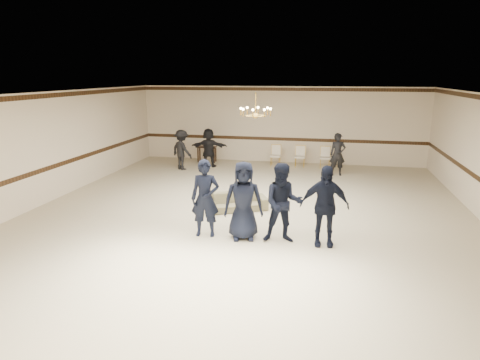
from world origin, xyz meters
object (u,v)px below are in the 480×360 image
object	(u,v)px
adult_left	(182,150)
banquet_chair_mid	(300,157)
settee	(236,201)
boy_c	(283,203)
banquet_chair_left	(276,156)
adult_right	(338,154)
boy_b	(243,201)
banquet_chair_right	(325,158)
boy_a	(205,198)
boy_d	(324,206)
adult_mid	(209,148)
chandelier	(256,104)
console_table	(207,154)

from	to	relation	value
adult_left	banquet_chair_mid	xyz separation A→B (m)	(4.54, 1.42, -0.36)
settee	boy_c	bearing A→B (deg)	-79.02
boy_c	banquet_chair_left	bearing A→B (deg)	89.80
adult_right	banquet_chair_left	xyz separation A→B (m)	(-2.46, 1.12, -0.36)
boy_b	banquet_chair_right	bearing A→B (deg)	63.92
boy_a	boy_b	bearing A→B (deg)	-6.51
boy_d	adult_mid	xyz separation A→B (m)	(-4.70, 7.21, -0.12)
chandelier	adult_right	size ratio (longest dim) A/B	0.59
console_table	boy_d	bearing A→B (deg)	-59.67
settee	adult_left	xyz separation A→B (m)	(-3.20, 4.53, 0.54)
settee	banquet_chair_mid	world-z (taller)	banquet_chair_mid
boy_d	console_table	world-z (taller)	boy_d
banquet_chair_left	console_table	xyz separation A→B (m)	(-3.00, 0.20, -0.09)
boy_b	adult_left	distance (m)	7.54
boy_a	banquet_chair_mid	size ratio (longest dim) A/B	2.12
adult_left	banquet_chair_left	xyz separation A→B (m)	(3.54, 1.42, -0.36)
chandelier	boy_c	distance (m)	3.59
settee	adult_left	distance (m)	5.57
boy_c	adult_mid	xyz separation A→B (m)	(-3.80, 7.21, -0.12)
boy_a	console_table	world-z (taller)	boy_a
boy_c	boy_d	world-z (taller)	same
chandelier	adult_mid	xyz separation A→B (m)	(-2.68, 4.44, -2.08)
adult_left	adult_mid	distance (m)	1.14
boy_a	adult_left	xyz separation A→B (m)	(-2.90, 6.51, -0.12)
adult_left	boy_a	bearing A→B (deg)	144.20
console_table	boy_c	bearing A→B (deg)	-64.47
boy_c	settee	xyz separation A→B (m)	(-1.50, 1.99, -0.66)
chandelier	boy_d	bearing A→B (deg)	-53.98
boy_a	console_table	size ratio (longest dim) A/B	2.24
banquet_chair_mid	console_table	xyz separation A→B (m)	(-4.00, 0.20, -0.09)
chandelier	boy_c	bearing A→B (deg)	-68.04
boy_d	adult_mid	distance (m)	8.61
banquet_chair_mid	banquet_chair_right	xyz separation A→B (m)	(1.00, 0.00, 0.00)
banquet_chair_left	boy_b	bearing A→B (deg)	-87.58
settee	adult_right	size ratio (longest dim) A/B	1.06
boy_a	boy_d	bearing A→B (deg)	-6.51
boy_c	adult_right	distance (m)	6.94
adult_left	console_table	distance (m)	1.77
boy_a	adult_left	bearing A→B (deg)	107.51
banquet_chair_mid	boy_d	bearing A→B (deg)	-80.15
adult_left	banquet_chair_right	size ratio (longest dim) A/B	1.85
settee	adult_right	distance (m)	5.61
boy_b	banquet_chair_mid	distance (m)	7.99
boy_a	settee	size ratio (longest dim) A/B	1.08
adult_mid	banquet_chair_left	world-z (taller)	adult_mid
boy_a	adult_mid	xyz separation A→B (m)	(-2.00, 7.21, -0.12)
banquet_chair_right	banquet_chair_left	bearing A→B (deg)	177.13
console_table	boy_a	bearing A→B (deg)	-75.37
adult_right	banquet_chair_mid	size ratio (longest dim) A/B	1.85
chandelier	adult_left	bearing A→B (deg)	133.80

